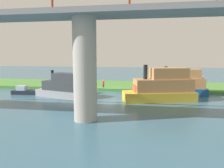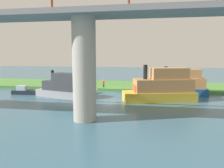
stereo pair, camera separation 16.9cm
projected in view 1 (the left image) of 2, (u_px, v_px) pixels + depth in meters
name	position (u px, v px, depth m)	size (l,w,h in m)	color
ground_plane	(108.00, 91.00, 37.45)	(160.00, 160.00, 0.00)	#386075
grassy_bank	(114.00, 85.00, 43.28)	(80.00, 12.00, 0.50)	#4C8438
bridge_pylon	(85.00, 70.00, 20.11)	(2.24, 2.24, 9.82)	#9E998E
bridge_span	(84.00, 11.00, 19.40)	(55.96, 4.30, 3.25)	slate
person_on_bank	(103.00, 84.00, 38.68)	(0.37, 0.37, 1.39)	#2D334C
mooring_post	(147.00, 86.00, 36.82)	(0.20, 0.20, 0.90)	brown
pontoon_yellow	(161.00, 88.00, 29.42)	(10.37, 5.74, 5.04)	gold
houseboat_blue	(62.00, 87.00, 32.15)	(8.32, 4.78, 4.04)	#99999E
motorboat_white	(179.00, 85.00, 33.74)	(9.02, 3.22, 4.57)	#195199
skiff_small	(82.00, 90.00, 35.85)	(4.82, 2.33, 1.54)	white
riverboat_paddlewheel	(25.00, 91.00, 34.66)	(4.28, 1.74, 1.40)	#1E232D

